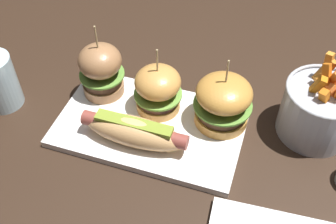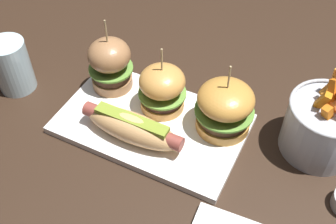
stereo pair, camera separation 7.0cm
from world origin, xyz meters
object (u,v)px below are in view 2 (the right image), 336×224
at_px(slider_center, 162,88).
at_px(fries_bucket, 324,126).
at_px(platter_main, 152,124).
at_px(slider_right, 225,107).
at_px(water_glass, 12,66).
at_px(hot_dog, 132,127).
at_px(slider_left, 110,64).

bearing_deg(slider_center, fries_bucket, 8.97).
distance_m(platter_main, slider_right, 0.14).
bearing_deg(platter_main, water_glass, -175.12).
xyz_separation_m(hot_dog, slider_left, (-0.10, 0.10, 0.03)).
distance_m(slider_center, slider_right, 0.12).
xyz_separation_m(slider_left, fries_bucket, (0.39, 0.04, -0.01)).
bearing_deg(hot_dog, fries_bucket, 24.99).
height_order(platter_main, slider_right, slider_right).
height_order(fries_bucket, water_glass, fries_bucket).
height_order(slider_left, slider_right, slider_left).
height_order(hot_dog, water_glass, water_glass).
distance_m(slider_left, slider_right, 0.23).
height_order(slider_center, slider_right, slider_right).
xyz_separation_m(hot_dog, slider_right, (0.13, 0.09, 0.02)).
xyz_separation_m(slider_center, water_glass, (-0.29, -0.07, -0.01)).
height_order(slider_left, fries_bucket, slider_left).
relative_size(slider_right, water_glass, 1.31).
bearing_deg(water_glass, hot_dog, -4.76).
height_order(slider_right, water_glass, slider_right).
relative_size(slider_center, water_glass, 1.26).
xyz_separation_m(slider_center, slider_right, (0.12, 0.00, 0.00)).
bearing_deg(slider_center, slider_left, 175.75).
xyz_separation_m(fries_bucket, water_glass, (-0.57, -0.11, -0.00)).
bearing_deg(water_glass, fries_bucket, 11.13).
xyz_separation_m(slider_right, fries_bucket, (0.16, 0.04, -0.01)).
distance_m(hot_dog, slider_center, 0.09).
relative_size(platter_main, water_glass, 3.12).
distance_m(hot_dog, slider_right, 0.16).
bearing_deg(platter_main, slider_left, 155.62).
bearing_deg(slider_center, hot_dog, -96.91).
relative_size(slider_center, fries_bucket, 0.90).
height_order(hot_dog, slider_right, slider_right).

